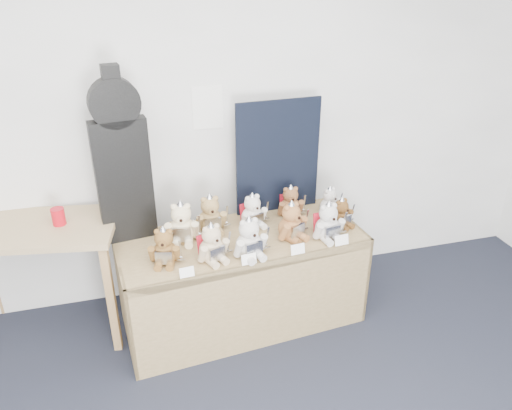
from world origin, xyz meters
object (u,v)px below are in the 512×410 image
object	(u,v)px
teddy_front_right	(292,223)
teddy_back_centre_right	(253,212)
teddy_front_far_left	(164,248)
guitar_case	(121,159)
teddy_front_centre	(250,239)
teddy_back_end	(330,202)
teddy_front_far_right	(328,223)
red_cup	(58,217)
teddy_back_right	(290,203)
display_table	(245,261)
teddy_front_end	(341,214)
side_table	(38,244)
teddy_back_centre_left	(211,215)
teddy_back_left	(182,224)
teddy_front_left	(212,245)
teddy_back_far_left	(183,225)

from	to	relation	value
teddy_front_right	teddy_back_centre_right	size ratio (longest dim) A/B	1.10
teddy_front_far_left	guitar_case	bearing A→B (deg)	129.67
teddy_front_centre	teddy_back_end	xyz separation A→B (m)	(0.70, 0.39, -0.02)
teddy_front_centre	teddy_front_far_right	size ratio (longest dim) A/B	1.02
red_cup	teddy_front_far_right	world-z (taller)	teddy_front_far_right
guitar_case	teddy_front_far_right	xyz separation A→B (m)	(1.25, -0.37, -0.44)
red_cup	teddy_back_right	bearing A→B (deg)	-0.32
display_table	teddy_front_end	bearing A→B (deg)	-2.60
side_table	teddy_front_far_left	size ratio (longest dim) A/B	4.03
display_table	teddy_front_end	xyz separation A→B (m)	(0.69, 0.03, 0.24)
teddy_front_centre	teddy_front_far_right	bearing A→B (deg)	-5.88
teddy_back_centre_left	teddy_back_left	bearing A→B (deg)	-160.94
red_cup	teddy_back_left	bearing A→B (deg)	-11.66
teddy_front_left	teddy_front_right	xyz separation A→B (m)	(0.55, 0.12, 0.01)
display_table	teddy_back_far_left	size ratio (longest dim) A/B	6.80
teddy_front_far_left	teddy_back_centre_left	world-z (taller)	teddy_back_centre_left
side_table	teddy_front_end	xyz separation A→B (m)	(1.98, -0.27, 0.07)
teddy_front_left	teddy_front_far_right	bearing A→B (deg)	-15.93
side_table	teddy_back_centre_left	bearing A→B (deg)	5.16
teddy_back_left	teddy_back_end	world-z (taller)	teddy_back_left
teddy_front_right	teddy_back_centre_left	xyz separation A→B (m)	(-0.49, 0.24, 0.00)
teddy_front_left	teddy_front_centre	xyz separation A→B (m)	(0.23, -0.01, 0.01)
teddy_front_far_left	teddy_back_end	distance (m)	1.25
teddy_back_centre_left	teddy_back_centre_right	xyz separation A→B (m)	(0.29, -0.01, -0.01)
side_table	teddy_front_far_left	xyz separation A→B (m)	(0.77, -0.41, 0.08)
teddy_back_centre_right	teddy_back_left	bearing A→B (deg)	172.37
side_table	teddy_front_right	bearing A→B (deg)	-1.89
side_table	teddy_back_left	bearing A→B (deg)	-1.08
teddy_front_centre	teddy_front_left	bearing A→B (deg)	163.18
guitar_case	teddy_front_centre	bearing A→B (deg)	-40.17
teddy_front_right	teddy_front_end	distance (m)	0.39
teddy_front_centre	teddy_front_end	size ratio (longest dim) A/B	1.26
side_table	red_cup	bearing A→B (deg)	3.30
teddy_back_centre_left	teddy_back_end	xyz separation A→B (m)	(0.87, 0.01, -0.02)
guitar_case	teddy_back_centre_right	world-z (taller)	guitar_case
red_cup	teddy_back_centre_right	size ratio (longest dim) A/B	0.42
teddy_back_centre_left	teddy_front_far_right	bearing A→B (deg)	-26.29
side_table	teddy_back_centre_right	distance (m)	1.41
red_cup	teddy_back_centre_left	xyz separation A→B (m)	(0.96, -0.07, -0.09)
guitar_case	teddy_front_far_right	distance (m)	1.37
display_table	teddy_back_end	world-z (taller)	teddy_back_end
display_table	teddy_back_end	xyz separation A→B (m)	(0.69, 0.22, 0.24)
teddy_front_left	teddy_back_far_left	distance (m)	0.35
teddy_front_far_right	teddy_back_far_left	size ratio (longest dim) A/B	1.17
teddy_back_far_left	display_table	bearing A→B (deg)	4.22
teddy_front_right	teddy_back_left	distance (m)	0.71
teddy_front_far_left	teddy_back_centre_left	xyz separation A→B (m)	(0.34, 0.32, 0.01)
teddy_front_left	teddy_front_right	bearing A→B (deg)	-7.65
teddy_back_centre_right	guitar_case	bearing A→B (deg)	158.69
teddy_back_centre_right	teddy_front_end	bearing A→B (deg)	-32.72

